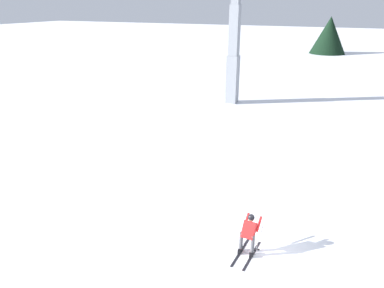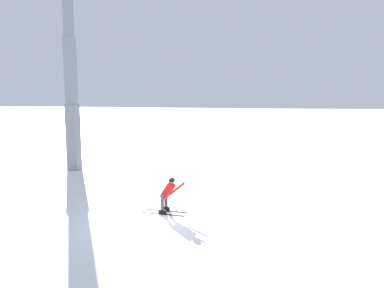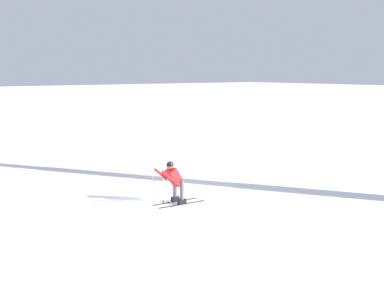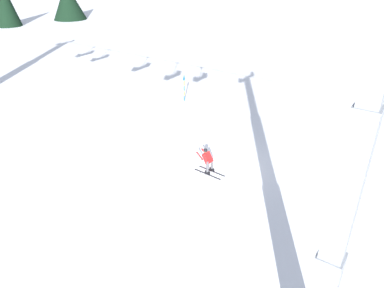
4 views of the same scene
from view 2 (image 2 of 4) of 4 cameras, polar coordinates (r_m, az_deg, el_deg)
ground_plane at (r=13.38m, az=-3.74°, el=-11.96°), size 260.00×260.00×0.00m
skier_carving_main at (r=13.95m, az=-3.79°, el=-7.69°), size 1.74×0.73×1.54m
lift_tower_near at (r=22.99m, az=-18.56°, el=9.24°), size 0.66×3.05×12.51m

